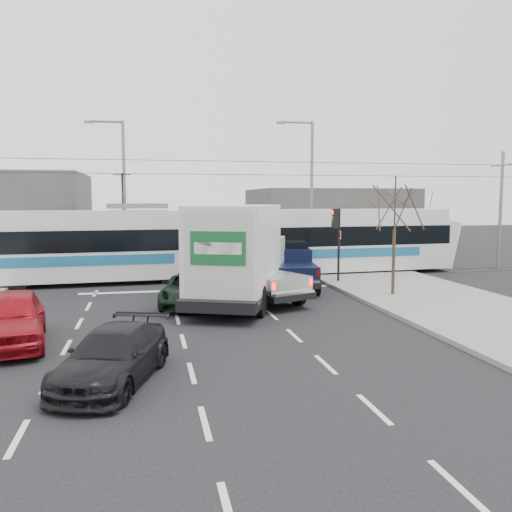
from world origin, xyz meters
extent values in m
plane|color=black|center=(0.00, 0.00, 0.00)|extent=(120.00, 120.00, 0.00)
cube|color=gray|center=(9.00, 0.00, 0.07)|extent=(6.00, 60.00, 0.15)
cube|color=#33302D|center=(0.00, 10.00, 0.01)|extent=(60.00, 1.60, 0.03)
cube|color=#67615D|center=(12.00, 24.00, 2.50)|extent=(12.00, 10.00, 5.00)
cylinder|color=#47382B|center=(7.60, 2.50, 1.52)|extent=(0.14, 0.14, 2.75)
cylinder|color=#47382B|center=(7.60, 2.50, 4.03)|extent=(0.07, 0.07, 2.25)
cylinder|color=black|center=(6.60, 6.50, 1.95)|extent=(0.12, 0.12, 3.60)
cube|color=black|center=(6.40, 6.50, 3.25)|extent=(0.28, 0.28, 0.95)
cylinder|color=#FF0C07|center=(6.25, 6.50, 3.55)|extent=(0.06, 0.20, 0.20)
cylinder|color=orange|center=(6.25, 6.50, 3.25)|extent=(0.06, 0.20, 0.20)
cylinder|color=#05330C|center=(6.25, 6.50, 2.95)|extent=(0.06, 0.20, 0.20)
cube|color=white|center=(6.58, 6.35, 2.45)|extent=(0.02, 0.30, 0.40)
cylinder|color=slate|center=(7.50, 14.00, 4.50)|extent=(0.20, 0.20, 9.00)
cylinder|color=slate|center=(6.50, 14.00, 8.90)|extent=(2.00, 0.14, 0.14)
cube|color=slate|center=(5.50, 14.00, 8.85)|extent=(0.55, 0.25, 0.14)
cylinder|color=slate|center=(-4.00, 16.00, 4.50)|extent=(0.20, 0.20, 9.00)
cylinder|color=slate|center=(-5.00, 16.00, 8.90)|extent=(2.00, 0.14, 0.14)
cube|color=slate|center=(-6.00, 16.00, 8.85)|extent=(0.55, 0.25, 0.14)
cylinder|color=black|center=(0.00, 10.00, 5.50)|extent=(60.00, 0.03, 0.03)
cylinder|color=black|center=(0.00, 10.00, 6.20)|extent=(60.00, 0.03, 0.03)
cylinder|color=slate|center=(18.00, 10.00, 3.50)|extent=(0.20, 0.20, 7.00)
cube|color=silver|center=(-5.90, 9.00, 1.01)|extent=(12.83, 3.63, 1.54)
cube|color=black|center=(-5.90, 9.00, 2.20)|extent=(12.90, 3.66, 1.05)
cube|color=silver|center=(-5.90, 9.00, 3.14)|extent=(12.83, 3.53, 0.98)
cube|color=#1A6085|center=(-5.80, 7.66, 1.29)|extent=(8.84, 0.71, 0.49)
cube|color=silver|center=(7.82, 10.07, 1.01)|extent=(12.83, 3.63, 1.54)
cube|color=black|center=(7.82, 10.07, 2.20)|extent=(12.90, 3.66, 1.05)
cube|color=silver|center=(7.82, 10.07, 3.14)|extent=(12.83, 3.53, 0.98)
cube|color=#1A6085|center=(7.93, 8.73, 1.29)|extent=(8.84, 0.71, 0.49)
cylinder|color=black|center=(0.96, 9.54, 1.99)|extent=(1.18, 2.62, 2.55)
cube|color=slate|center=(-3.16, 9.22, 3.86)|extent=(3.07, 1.82, 0.25)
cube|color=black|center=(-9.34, 8.73, 0.18)|extent=(2.14, 2.40, 0.35)
cube|color=black|center=(-1.10, 9.38, 0.18)|extent=(2.14, 2.40, 0.35)
cube|color=black|center=(3.02, 9.70, 0.18)|extent=(2.14, 2.40, 0.35)
cube|color=black|center=(11.25, 10.34, 0.18)|extent=(2.14, 2.40, 0.35)
cube|color=black|center=(1.57, 2.95, 0.55)|extent=(4.05, 6.09, 0.25)
cube|color=#ACAEB0|center=(1.18, 3.91, 1.24)|extent=(2.73, 2.98, 1.14)
cube|color=black|center=(1.14, 4.00, 1.84)|extent=(2.22, 2.25, 0.55)
cube|color=#ACAEB0|center=(0.65, 5.19, 1.01)|extent=(2.14, 1.68, 0.55)
cube|color=#ACAEB0|center=(2.06, 1.78, 0.94)|extent=(2.79, 3.14, 0.65)
cube|color=silver|center=(2.63, 0.39, 0.68)|extent=(1.76, 0.87, 0.18)
cube|color=#FF0C07|center=(1.78, 0.16, 1.04)|extent=(0.16, 0.13, 0.28)
cube|color=#FF0C07|center=(3.40, 0.83, 1.04)|extent=(0.16, 0.13, 0.28)
cylinder|color=black|center=(0.02, 4.30, 0.40)|extent=(0.56, 0.84, 0.80)
cylinder|color=black|center=(1.71, 5.00, 0.40)|extent=(0.56, 0.84, 0.80)
cylinder|color=black|center=(1.44, 0.89, 0.40)|extent=(0.56, 0.84, 0.80)
cylinder|color=black|center=(3.12, 1.59, 0.40)|extent=(0.56, 0.84, 0.80)
cube|color=black|center=(0.92, 2.32, 0.62)|extent=(5.48, 8.37, 0.40)
cube|color=white|center=(2.05, 5.11, 1.59)|extent=(3.10, 2.73, 1.81)
cube|color=black|center=(2.11, 5.26, 2.26)|extent=(2.54, 2.01, 0.68)
cube|color=silver|center=(0.63, 1.58, 2.29)|extent=(4.53, 6.01, 3.34)
cube|color=silver|center=(-0.37, -0.90, 2.29)|extent=(2.24, 0.94, 2.94)
cube|color=#125227|center=(-0.39, -0.95, 2.56)|extent=(1.77, 0.73, 1.14)
cube|color=black|center=(-0.46, -1.14, 0.51)|extent=(2.37, 1.17, 0.20)
cylinder|color=black|center=(0.76, 5.12, 0.51)|extent=(0.70, 1.07, 1.02)
cylinder|color=black|center=(2.98, 4.23, 0.51)|extent=(0.70, 1.07, 1.02)
cylinder|color=black|center=(-1.01, 0.71, 0.57)|extent=(0.74, 1.18, 1.13)
cylinder|color=black|center=(1.21, -0.19, 0.57)|extent=(0.74, 1.18, 1.13)
cube|color=black|center=(3.89, 5.34, 0.56)|extent=(2.58, 5.33, 0.26)
cube|color=black|center=(4.01, 6.25, 1.28)|extent=(2.13, 2.38, 1.18)
cube|color=black|center=(4.03, 6.35, 1.89)|extent=(1.80, 1.74, 0.56)
cube|color=black|center=(4.18, 7.46, 1.04)|extent=(1.91, 1.16, 0.56)
cube|color=black|center=(3.73, 4.22, 0.97)|extent=(2.15, 2.53, 0.66)
cube|color=silver|center=(3.55, 2.90, 0.70)|extent=(1.75, 0.42, 0.18)
cube|color=#590505|center=(2.74, 3.12, 1.07)|extent=(0.15, 0.10, 0.29)
cube|color=#590505|center=(4.39, 2.89, 1.07)|extent=(0.15, 0.10, 0.29)
cylinder|color=black|center=(3.25, 7.08, 0.41)|extent=(0.40, 0.85, 0.82)
cylinder|color=black|center=(4.97, 6.84, 0.41)|extent=(0.40, 0.85, 0.82)
cylinder|color=black|center=(2.80, 3.84, 0.41)|extent=(0.40, 0.85, 0.82)
cylinder|color=black|center=(4.52, 3.60, 0.41)|extent=(0.40, 0.85, 0.82)
imported|color=black|center=(-1.03, 2.44, 0.64)|extent=(2.91, 4.90, 1.28)
imported|color=maroon|center=(-6.59, -2.45, 0.79)|extent=(2.60, 4.89, 1.58)
imported|color=black|center=(-3.51, -6.32, 0.62)|extent=(3.00, 4.62, 1.25)
camera|label=1|loc=(-2.70, -18.79, 4.19)|focal=38.00mm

